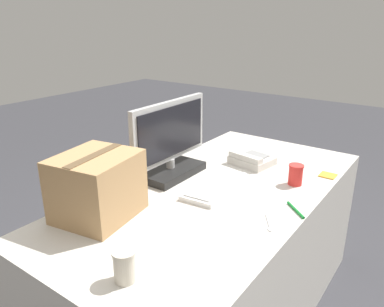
{
  "coord_description": "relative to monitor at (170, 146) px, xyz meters",
  "views": [
    {
      "loc": [
        -1.41,
        -0.86,
        1.54
      ],
      "look_at": [
        0.01,
        0.16,
        0.9
      ],
      "focal_mm": 35.0,
      "sensor_mm": 36.0,
      "label": 1
    }
  ],
  "objects": [
    {
      "name": "pen_marker",
      "position": [
        0.0,
        -0.69,
        -0.15
      ],
      "size": [
        0.1,
        0.11,
        0.01
      ],
      "rotation": [
        0.0,
        0.0,
        0.85
      ],
      "color": "#198C33",
      "rests_on": "office_desk"
    },
    {
      "name": "office_desk",
      "position": [
        -0.01,
        -0.3,
        -0.53
      ],
      "size": [
        1.8,
        0.9,
        0.75
      ],
      "color": "beige",
      "rests_on": "ground_plane"
    },
    {
      "name": "keyboard",
      "position": [
        -0.0,
        -0.28,
        -0.15
      ],
      "size": [
        0.43,
        0.21,
        0.03
      ],
      "rotation": [
        0.0,
        0.0,
        0.09
      ],
      "color": "silver",
      "rests_on": "office_desk"
    },
    {
      "name": "desk_phone",
      "position": [
        0.38,
        -0.28,
        -0.13
      ],
      "size": [
        0.21,
        0.24,
        0.07
      ],
      "rotation": [
        0.0,
        0.0,
        -0.17
      ],
      "color": "beige",
      "rests_on": "office_desk"
    },
    {
      "name": "cardboard_box",
      "position": [
        -0.51,
        -0.03,
        -0.03
      ],
      "size": [
        0.36,
        0.33,
        0.27
      ],
      "rotation": [
        0.0,
        0.0,
        0.17
      ],
      "color": "tan",
      "rests_on": "office_desk"
    },
    {
      "name": "spoon",
      "position": [
        -0.18,
        -0.65,
        -0.16
      ],
      "size": [
        0.12,
        0.09,
        0.0
      ],
      "rotation": [
        0.0,
        0.0,
        3.72
      ],
      "color": "silver",
      "rests_on": "office_desk"
    },
    {
      "name": "sticky_note_pad",
      "position": [
        0.47,
        -0.69,
        -0.16
      ],
      "size": [
        0.08,
        0.08,
        0.01
      ],
      "color": "gold",
      "rests_on": "office_desk"
    },
    {
      "name": "paper_cup_right",
      "position": [
        0.27,
        -0.58,
        -0.11
      ],
      "size": [
        0.07,
        0.07,
        0.1
      ],
      "color": "red",
      "rests_on": "office_desk"
    },
    {
      "name": "paper_cup_left",
      "position": [
        -0.75,
        -0.42,
        -0.11
      ],
      "size": [
        0.08,
        0.08,
        0.11
      ],
      "color": "beige",
      "rests_on": "office_desk"
    },
    {
      "name": "monitor",
      "position": [
        0.0,
        0.0,
        0.0
      ],
      "size": [
        0.55,
        0.22,
        0.4
      ],
      "color": "black",
      "rests_on": "office_desk"
    }
  ]
}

